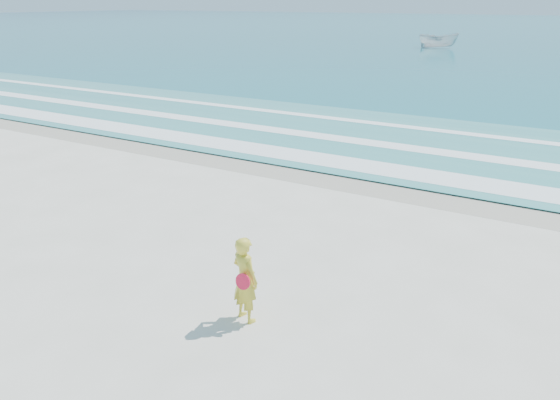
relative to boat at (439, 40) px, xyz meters
The scene contains 8 objects.
ground 57.11m from the boat, 79.77° to the right, with size 400.00×400.00×0.00m, color silver.
wet_sand 48.28m from the boat, 77.87° to the right, with size 400.00×2.40×0.00m, color #B2A893.
shallow 43.41m from the boat, 76.49° to the right, with size 400.00×10.00×0.01m, color #59B7AD.
foam_near 47.01m from the boat, 77.54° to the right, with size 400.00×1.40×0.01m, color white.
foam_mid 44.18m from the boat, 76.73° to the right, with size 400.00×0.90×0.01m, color white.
foam_far 40.98m from the boat, 75.67° to the right, with size 400.00×0.60×0.01m, color white.
boat is the anchor object (origin of this frame).
woman 56.40m from the boat, 77.81° to the right, with size 0.63×0.51×1.50m.
Camera 1 is at (6.29, -5.45, 5.05)m, focal length 35.00 mm.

